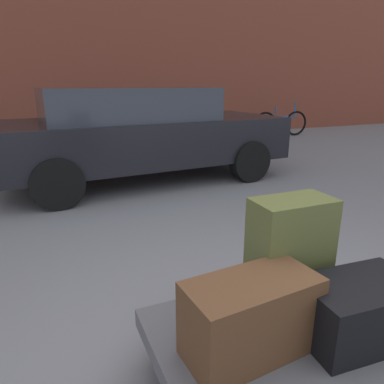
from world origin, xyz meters
TOP-DOWN VIEW (x-y plane):
  - ground_plane at (0.00, 0.00)m, footprint 60.00×60.00m
  - luggage_cart at (0.00, 0.00)m, footprint 1.31×0.88m
  - duffel_bag_black_front_right at (0.25, -0.16)m, footprint 0.56×0.37m
  - suitcase_olive_center at (0.12, 0.19)m, footprint 0.42×0.24m
  - duffel_bag_brown_rear_left at (-0.26, -0.04)m, footprint 0.60×0.33m
  - parked_car at (0.41, 4.19)m, footprint 4.40×2.13m
  - bicycle_leaning at (5.47, 7.35)m, footprint 1.76×0.19m
  - bollard_kerb_near at (2.82, 6.42)m, footprint 0.21×0.21m
  - bollard_kerb_mid at (4.36, 6.42)m, footprint 0.21×0.21m

SIDE VIEW (x-z plane):
  - ground_plane at x=0.00m, z-range 0.00..0.00m
  - luggage_cart at x=0.00m, z-range 0.10..0.44m
  - bollard_kerb_near at x=2.82m, z-range 0.00..0.63m
  - bollard_kerb_mid at x=4.36m, z-range 0.00..0.63m
  - bicycle_leaning at x=5.47m, z-range -0.11..0.85m
  - duffel_bag_black_front_right at x=0.25m, z-range 0.34..0.62m
  - duffel_bag_brown_rear_left at x=-0.26m, z-range 0.34..0.69m
  - suitcase_olive_center at x=0.12m, z-range 0.34..0.92m
  - parked_car at x=0.41m, z-range 0.05..1.47m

